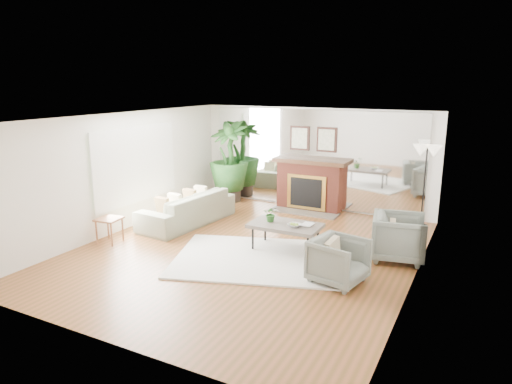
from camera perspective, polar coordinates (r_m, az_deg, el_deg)
The scene contains 18 objects.
ground at distance 8.68m, azimuth -1.17°, elevation -7.42°, with size 7.00×7.00×0.00m, color brown.
wall_left at distance 10.06m, azimuth -16.38°, elevation 2.38°, with size 0.02×7.00×2.50m, color silver.
wall_right at distance 7.41m, azimuth 19.57°, elevation -1.79°, with size 0.02×7.00×2.50m, color silver.
wall_back at distance 11.44m, azimuth 7.17°, elevation 4.15°, with size 6.00×0.02×2.50m, color silver.
mirror_panel at distance 11.42m, azimuth 7.14°, elevation 4.13°, with size 5.40×0.04×2.40m, color silver.
window_panel at distance 10.31m, azimuth -14.77°, elevation 3.32°, with size 0.04×2.40×1.50m, color #B2E09E.
fireplace at distance 11.34m, azimuth 6.68°, elevation 1.04°, with size 1.85×0.83×2.05m.
area_rug at distance 8.29m, azimuth 0.55°, elevation -8.34°, with size 3.04×2.17×0.03m, color silver.
coffee_table at distance 8.58m, azimuth 3.70°, elevation -4.28°, with size 1.33×0.79×0.53m.
sofa at distance 10.35m, azimuth -8.57°, elevation -2.02°, with size 2.41×0.94×0.70m, color gray.
armchair_back at distance 8.56m, azimuth 17.41°, elevation -5.42°, with size 0.89×0.92×0.83m, color slate.
armchair_front at distance 7.40m, azimuth 10.29°, elevation -8.46°, with size 0.78×0.80×0.73m, color slate.
side_table at distance 9.46m, azimuth -17.89°, elevation -3.59°, with size 0.49×0.49×0.50m.
potted_ficus at distance 12.05m, azimuth -3.41°, elevation 4.16°, with size 1.14×1.14×2.13m.
floor_lamp at distance 10.37m, azimuth 20.55°, elevation 4.07°, with size 0.59×0.33×1.82m.
tabletop_plant at distance 8.65m, azimuth 1.90°, elevation -2.75°, with size 0.27×0.24×0.30m, color #305F23.
fruit_bowl at distance 8.40m, azimuth 4.81°, elevation -4.16°, with size 0.24×0.24×0.06m, color #9B603E.
book at distance 8.57m, azimuth 5.81°, elevation -3.97°, with size 0.20×0.27×0.02m, color #9B603E.
Camera 1 is at (3.87, -7.11, 3.13)m, focal length 32.00 mm.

